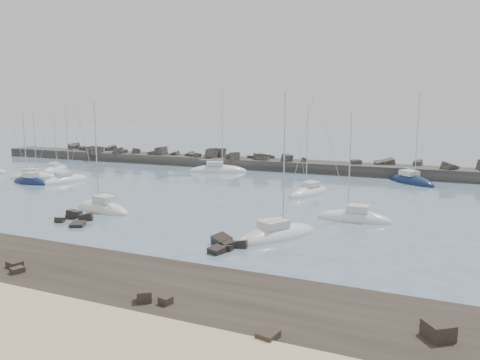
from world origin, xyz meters
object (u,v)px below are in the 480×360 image
Objects in this scene: sailboat_4 at (218,171)px; sailboat_7 at (277,236)px; sailboat_6 at (309,193)px; sailboat_2 at (30,182)px; sailboat_3 at (66,181)px; sailboat_5 at (103,209)px; sailboat_1 at (55,170)px; sailboat_8 at (411,182)px; sailboat_9 at (354,219)px; sailboat_14 at (33,177)px.

sailboat_7 is at bearing -56.26° from sailboat_4.
sailboat_2 is at bearing -168.01° from sailboat_6.
sailboat_4 reaches higher than sailboat_3.
sailboat_5 is 27.39m from sailboat_6.
sailboat_8 is (62.02, 11.88, 0.03)m from sailboat_1.
sailboat_4 is 1.17× the size of sailboat_7.
sailboat_9 is at bearing -56.20° from sailboat_6.
sailboat_6 is at bearing -127.79° from sailboat_8.
sailboat_9 reaches higher than sailboat_2.
sailboat_8 is at bearing 52.21° from sailboat_6.
sailboat_4 reaches higher than sailboat_1.
sailboat_6 reaches higher than sailboat_9.
sailboat_1 is 0.87× the size of sailboat_5.
sailboat_2 is at bearing 155.33° from sailboat_5.
sailboat_6 is 22.14m from sailboat_7.
sailboat_7 is (22.14, -2.30, -0.02)m from sailboat_5.
sailboat_4 is 43.65m from sailboat_7.
sailboat_8 is 61.62m from sailboat_14.
sailboat_3 is 1.01× the size of sailboat_9.
sailboat_6 is 1.12× the size of sailboat_14.
sailboat_8 is at bearing 48.48° from sailboat_5.
sailboat_8 is at bearing 10.84° from sailboat_1.
sailboat_2 is 0.88× the size of sailboat_6.
sailboat_5 is at bearing -24.67° from sailboat_2.
sailboat_9 is at bearing -42.26° from sailboat_4.
sailboat_9 is (5.33, 9.42, 0.01)m from sailboat_7.
sailboat_4 reaches higher than sailboat_6.
sailboat_1 is 63.14m from sailboat_8.
sailboat_6 is 1.06× the size of sailboat_9.
sailboat_2 is 50.79m from sailboat_9.
sailboat_14 is at bearing 132.48° from sailboat_2.
sailboat_8 reaches higher than sailboat_2.
sailboat_1 is 1.00× the size of sailboat_2.
sailboat_3 is 0.90× the size of sailboat_7.
sailboat_6 is at bearing -4.31° from sailboat_1.
sailboat_7 is at bearing -103.58° from sailboat_8.
sailboat_8 is (12.12, 15.64, 0.01)m from sailboat_6.
sailboat_7 is at bearing -19.08° from sailboat_14.
sailboat_2 is at bearing -155.66° from sailboat_8.
sailboat_2 is at bearing 176.01° from sailboat_9.
sailboat_1 is at bearing -169.16° from sailboat_8.
sailboat_7 is 51.83m from sailboat_14.
sailboat_5 is 1.01× the size of sailboat_6.
sailboat_2 is 0.98× the size of sailboat_14.
sailboat_1 is at bearing 175.69° from sailboat_6.
sailboat_6 is 15.06m from sailboat_9.
sailboat_6 is at bearing 45.79° from sailboat_5.
sailboat_4 is 1.25× the size of sailboat_6.
sailboat_5 is 0.95× the size of sailboat_7.
sailboat_3 is 0.94× the size of sailboat_5.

